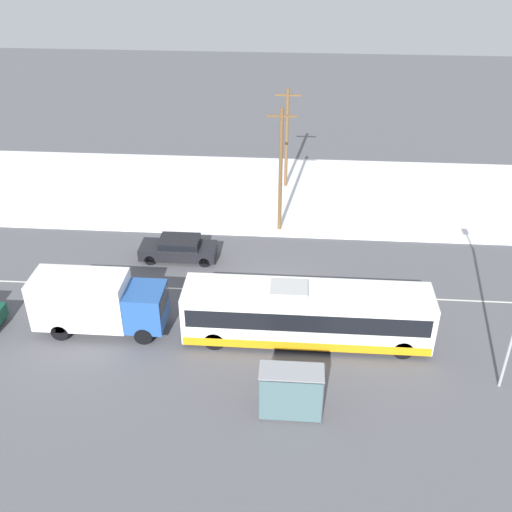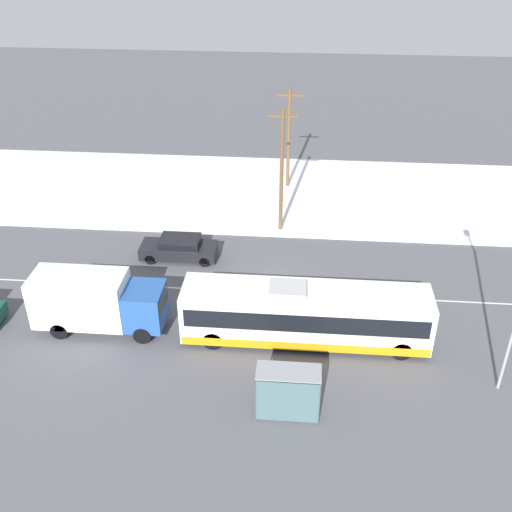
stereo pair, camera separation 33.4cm
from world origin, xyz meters
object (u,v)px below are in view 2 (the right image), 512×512
sedan_car (179,247)px  box_truck (96,300)px  city_bus (305,314)px  utility_pole_snowlot (289,137)px  bus_shelter (288,389)px  utility_pole_roadside (282,170)px  pedestrian_at_stop (285,375)px

sedan_car → box_truck: bearing=68.6°
city_bus → sedan_car: size_ratio=2.63×
sedan_car → utility_pole_snowlot: 13.09m
bus_shelter → utility_pole_roadside: (-1.14, 16.73, 2.69)m
sedan_car → utility_pole_roadside: utility_pole_roadside is taller
utility_pole_roadside → bus_shelter: bearing=-86.1°
city_bus → sedan_car: bearing=137.3°
city_bus → bus_shelter: (-0.64, -5.42, 0.15)m
pedestrian_at_stop → utility_pole_snowlot: (-0.75, 22.13, 3.01)m
box_truck → pedestrian_at_stop: 10.52m
pedestrian_at_stop → bus_shelter: size_ratio=0.59×
pedestrian_at_stop → utility_pole_snowlot: utility_pole_snowlot is taller
sedan_car → utility_pole_snowlot: utility_pole_snowlot is taller
box_truck → pedestrian_at_stop: (9.74, -3.89, -0.72)m
city_bus → utility_pole_snowlot: size_ratio=1.60×
sedan_car → bus_shelter: (7.14, -12.61, 0.88)m
pedestrian_at_stop → bus_shelter: (0.20, -1.56, 0.69)m
city_bus → utility_pole_roadside: size_ratio=1.46×
city_bus → utility_pole_roadside: (-1.78, 11.31, 2.84)m
city_bus → bus_shelter: city_bus is taller
box_truck → utility_pole_roadside: bearing=52.0°
sedan_car → bus_shelter: size_ratio=1.70×
pedestrian_at_stop → utility_pole_snowlot: 22.35m
bus_shelter → box_truck: bearing=151.3°
bus_shelter → pedestrian_at_stop: bearing=97.3°
bus_shelter → utility_pole_snowlot: size_ratio=0.36×
bus_shelter → utility_pole_snowlot: (-0.95, 23.69, 2.32)m
bus_shelter → utility_pole_roadside: 16.98m
city_bus → box_truck: (-10.58, 0.03, 0.18)m
city_bus → bus_shelter: bearing=-96.7°
bus_shelter → city_bus: bearing=83.3°
city_bus → pedestrian_at_stop: 3.99m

